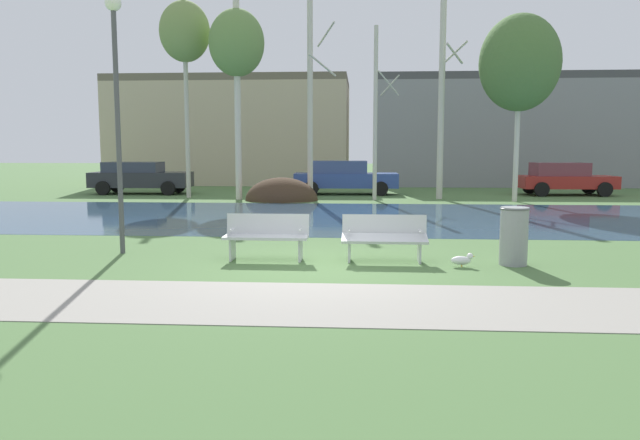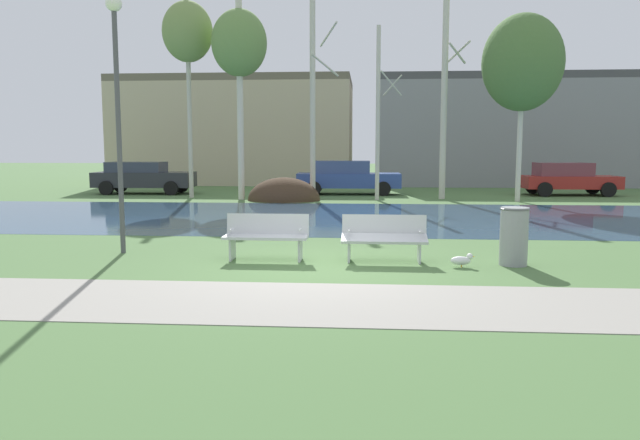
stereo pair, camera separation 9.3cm
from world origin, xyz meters
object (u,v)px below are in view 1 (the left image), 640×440
object	(u,v)px
bench_right	(384,237)
trash_bin	(514,235)
parked_hatch_third_red	(564,178)
streetlamp	(116,82)
bench_left	(267,235)
parked_sedan_second_blue	(344,177)
seagull	(462,260)
parked_van_nearest_dark	(140,177)

from	to	relation	value
bench_right	trash_bin	size ratio (longest dim) A/B	1.51
parked_hatch_third_red	streetlamp	bearing A→B (deg)	-130.95
bench_left	parked_sedan_second_blue	bearing A→B (deg)	86.55
bench_left	bench_right	distance (m)	2.24
seagull	trash_bin	bearing A→B (deg)	16.18
bench_left	parked_van_nearest_dark	size ratio (longest dim) A/B	0.35
parked_van_nearest_dark	parked_sedan_second_blue	distance (m)	9.41
bench_left	parked_sedan_second_blue	size ratio (longest dim) A/B	0.34
bench_left	trash_bin	world-z (taller)	trash_bin
seagull	parked_van_nearest_dark	distance (m)	20.47
bench_left	bench_right	size ratio (longest dim) A/B	1.00
bench_left	parked_van_nearest_dark	world-z (taller)	parked_van_nearest_dark
seagull	streetlamp	world-z (taller)	streetlamp
bench_left	seagull	distance (m)	3.67
bench_right	streetlamp	world-z (taller)	streetlamp
bench_right	trash_bin	bearing A→B (deg)	-4.63
bench_left	parked_sedan_second_blue	xyz separation A→B (m)	(0.99, 16.44, 0.33)
bench_right	bench_left	bearing A→B (deg)	180.00
bench_left	parked_sedan_second_blue	distance (m)	16.47
streetlamp	parked_van_nearest_dark	size ratio (longest dim) A/B	1.12
bench_left	parked_van_nearest_dark	xyz separation A→B (m)	(-8.42, 16.07, 0.31)
bench_left	seagull	size ratio (longest dim) A/B	3.72
bench_right	parked_van_nearest_dark	bearing A→B (deg)	123.56
parked_sedan_second_blue	streetlamp	bearing A→B (deg)	-104.25
streetlamp	parked_sedan_second_blue	xyz separation A→B (m)	(4.04, 15.90, -2.62)
trash_bin	streetlamp	size ratio (longest dim) A/B	0.21
bench_left	parked_hatch_third_red	bearing A→B (deg)	56.73
seagull	streetlamp	bearing A→B (deg)	171.43
bench_right	seagull	xyz separation A→B (m)	(1.38, -0.47, -0.34)
trash_bin	parked_sedan_second_blue	world-z (taller)	parked_sedan_second_blue
parked_hatch_third_red	parked_sedan_second_blue	bearing A→B (deg)	-179.16
bench_left	trash_bin	distance (m)	4.60
bench_right	parked_hatch_third_red	bearing A→B (deg)	62.49
seagull	parked_van_nearest_dark	bearing A→B (deg)	126.06
parked_sedan_second_blue	bench_left	bearing A→B (deg)	-93.45
parked_van_nearest_dark	parked_sedan_second_blue	xyz separation A→B (m)	(9.41, 0.37, 0.02)
bench_right	parked_van_nearest_dark	distance (m)	19.28
trash_bin	streetlamp	distance (m)	8.19
bench_left	seagull	world-z (taller)	bench_left
bench_left	streetlamp	world-z (taller)	streetlamp
trash_bin	streetlamp	bearing A→B (deg)	174.58
trash_bin	streetlamp	xyz separation A→B (m)	(-7.64, 0.73, 2.88)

